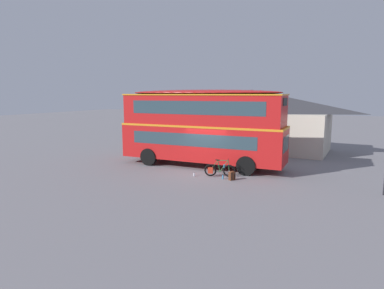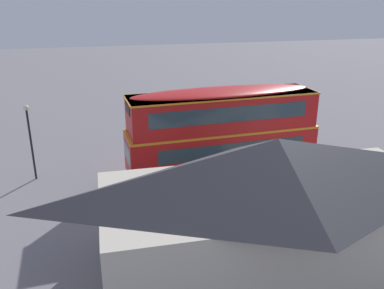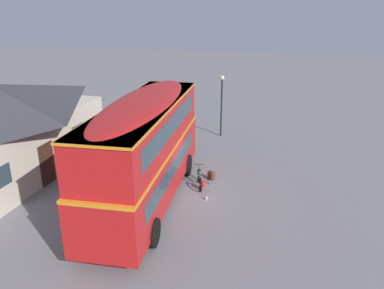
{
  "view_description": "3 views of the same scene",
  "coord_description": "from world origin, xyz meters",
  "px_view_note": "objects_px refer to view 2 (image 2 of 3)",
  "views": [
    {
      "loc": [
        7.95,
        -17.23,
        4.53
      ],
      "look_at": [
        -0.49,
        -0.82,
        1.68
      ],
      "focal_mm": 30.72,
      "sensor_mm": 36.0,
      "label": 1
    },
    {
      "loc": [
        5.71,
        20.99,
        9.42
      ],
      "look_at": [
        0.43,
        -0.51,
        1.21
      ],
      "focal_mm": 38.12,
      "sensor_mm": 36.0,
      "label": 2
    },
    {
      "loc": [
        -15.0,
        -4.3,
        8.29
      ],
      "look_at": [
        1.53,
        -0.31,
        2.04
      ],
      "focal_mm": 35.06,
      "sensor_mm": 36.0,
      "label": 3
    }
  ],
  "objects_px": {
    "double_decker_bus": "(222,128)",
    "water_bottle_blue_sports": "(171,159)",
    "backpack_on_ground": "(162,158)",
    "street_lamp": "(30,134)",
    "water_bottle_clear_plastic": "(197,156)",
    "touring_bicycle": "(179,157)"
  },
  "relations": [
    {
      "from": "touring_bicycle",
      "to": "water_bottle_blue_sports",
      "type": "distance_m",
      "value": 0.63
    },
    {
      "from": "touring_bicycle",
      "to": "backpack_on_ground",
      "type": "relative_size",
      "value": 3.37
    },
    {
      "from": "double_decker_bus",
      "to": "touring_bicycle",
      "type": "relative_size",
      "value": 6.25
    },
    {
      "from": "double_decker_bus",
      "to": "backpack_on_ground",
      "type": "xyz_separation_m",
      "value": [
        2.9,
        -2.36,
        -2.39
      ]
    },
    {
      "from": "double_decker_bus",
      "to": "water_bottle_clear_plastic",
      "type": "xyz_separation_m",
      "value": [
        0.74,
        -2.56,
        -2.54
      ]
    },
    {
      "from": "double_decker_bus",
      "to": "water_bottle_blue_sports",
      "type": "height_order",
      "value": "double_decker_bus"
    },
    {
      "from": "double_decker_bus",
      "to": "water_bottle_clear_plastic",
      "type": "height_order",
      "value": "double_decker_bus"
    },
    {
      "from": "touring_bicycle",
      "to": "backpack_on_ground",
      "type": "distance_m",
      "value": 1.0
    },
    {
      "from": "water_bottle_blue_sports",
      "to": "backpack_on_ground",
      "type": "bearing_deg",
      "value": 4.13
    },
    {
      "from": "double_decker_bus",
      "to": "water_bottle_blue_sports",
      "type": "bearing_deg",
      "value": -44.99
    },
    {
      "from": "double_decker_bus",
      "to": "touring_bicycle",
      "type": "distance_m",
      "value": 3.61
    },
    {
      "from": "backpack_on_ground",
      "to": "water_bottle_clear_plastic",
      "type": "distance_m",
      "value": 2.17
    },
    {
      "from": "backpack_on_ground",
      "to": "water_bottle_blue_sports",
      "type": "height_order",
      "value": "backpack_on_ground"
    },
    {
      "from": "street_lamp",
      "to": "backpack_on_ground",
      "type": "bearing_deg",
      "value": -174.49
    },
    {
      "from": "double_decker_bus",
      "to": "water_bottle_blue_sports",
      "type": "distance_m",
      "value": 4.22
    },
    {
      "from": "water_bottle_blue_sports",
      "to": "street_lamp",
      "type": "xyz_separation_m",
      "value": [
        7.55,
        0.72,
        2.46
      ]
    },
    {
      "from": "double_decker_bus",
      "to": "street_lamp",
      "type": "distance_m",
      "value": 10.09
    },
    {
      "from": "backpack_on_ground",
      "to": "water_bottle_clear_plastic",
      "type": "height_order",
      "value": "backpack_on_ground"
    },
    {
      "from": "backpack_on_ground",
      "to": "water_bottle_blue_sports",
      "type": "relative_size",
      "value": 1.97
    },
    {
      "from": "backpack_on_ground",
      "to": "water_bottle_clear_plastic",
      "type": "bearing_deg",
      "value": -174.65
    },
    {
      "from": "backpack_on_ground",
      "to": "water_bottle_blue_sports",
      "type": "xyz_separation_m",
      "value": [
        -0.5,
        -0.04,
        -0.14
      ]
    },
    {
      "from": "backpack_on_ground",
      "to": "street_lamp",
      "type": "relative_size",
      "value": 0.12
    }
  ]
}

